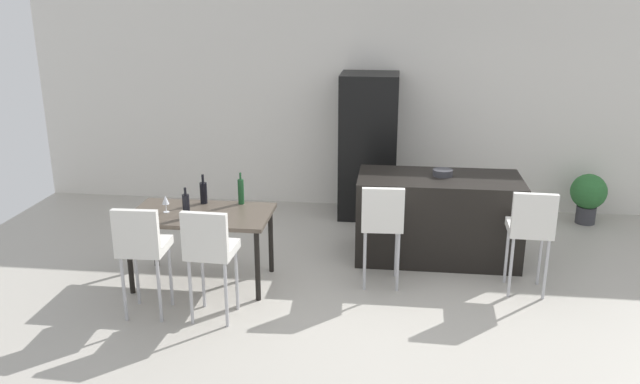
% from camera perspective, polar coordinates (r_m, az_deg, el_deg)
% --- Properties ---
extents(ground_plane, '(10.00, 10.00, 0.00)m').
position_cam_1_polar(ground_plane, '(6.33, 7.18, -8.96)').
color(ground_plane, '#ADA89E').
extents(back_wall, '(10.00, 0.12, 2.90)m').
position_cam_1_polar(back_wall, '(8.50, 7.56, 8.18)').
color(back_wall, silver).
rests_on(back_wall, ground_plane).
extents(kitchen_island, '(1.73, 0.83, 0.92)m').
position_cam_1_polar(kitchen_island, '(7.04, 10.46, -2.27)').
color(kitchen_island, black).
rests_on(kitchen_island, ground_plane).
extents(bar_chair_left, '(0.42, 0.42, 1.05)m').
position_cam_1_polar(bar_chair_left, '(6.19, 5.58, -2.49)').
color(bar_chair_left, silver).
rests_on(bar_chair_left, ground_plane).
extents(bar_chair_middle, '(0.41, 0.41, 1.05)m').
position_cam_1_polar(bar_chair_middle, '(6.33, 18.32, -2.89)').
color(bar_chair_middle, silver).
rests_on(bar_chair_middle, ground_plane).
extents(dining_table, '(1.37, 0.77, 0.74)m').
position_cam_1_polar(dining_table, '(6.37, -10.58, -2.44)').
color(dining_table, '#4C4238').
rests_on(dining_table, ground_plane).
extents(dining_chair_near, '(0.41, 0.41, 1.05)m').
position_cam_1_polar(dining_chair_near, '(5.80, -15.65, -4.49)').
color(dining_chair_near, silver).
rests_on(dining_chair_near, ground_plane).
extents(dining_chair_far, '(0.42, 0.42, 1.05)m').
position_cam_1_polar(dining_chair_far, '(5.60, -9.84, -4.88)').
color(dining_chair_far, silver).
rests_on(dining_chair_far, ground_plane).
extents(wine_bottle_corner, '(0.06, 0.06, 0.33)m').
position_cam_1_polar(wine_bottle_corner, '(6.50, -7.09, 0.07)').
color(wine_bottle_corner, '#194723').
rests_on(wine_bottle_corner, dining_table).
extents(wine_bottle_end, '(0.07, 0.07, 0.30)m').
position_cam_1_polar(wine_bottle_end, '(6.58, -10.37, -0.03)').
color(wine_bottle_end, black).
rests_on(wine_bottle_end, dining_table).
extents(wine_bottle_far, '(0.07, 0.07, 0.30)m').
position_cam_1_polar(wine_bottle_far, '(6.18, -11.88, -1.23)').
color(wine_bottle_far, black).
rests_on(wine_bottle_far, dining_table).
extents(wine_glass_left, '(0.07, 0.07, 0.17)m').
position_cam_1_polar(wine_glass_left, '(6.38, -13.66, -0.72)').
color(wine_glass_left, silver).
rests_on(wine_glass_left, dining_table).
extents(refrigerator, '(0.72, 0.68, 1.84)m').
position_cam_1_polar(refrigerator, '(8.17, 4.35, 4.13)').
color(refrigerator, black).
rests_on(refrigerator, ground_plane).
extents(fruit_bowl, '(0.21, 0.21, 0.07)m').
position_cam_1_polar(fruit_bowl, '(6.94, 10.91, 1.71)').
color(fruit_bowl, '#333338').
rests_on(fruit_bowl, kitchen_island).
extents(potted_plant, '(0.44, 0.44, 0.64)m').
position_cam_1_polar(potted_plant, '(8.65, 22.86, -0.21)').
color(potted_plant, '#38383D').
rests_on(potted_plant, ground_plane).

